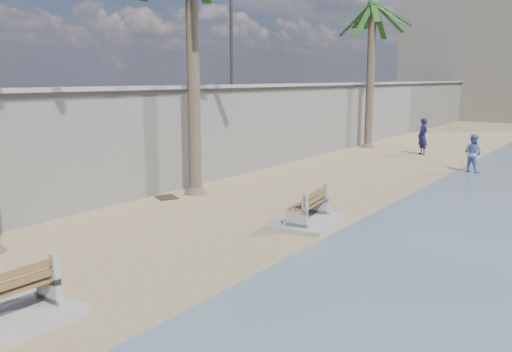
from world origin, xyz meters
The scene contains 10 objects.
ground_plane centered at (0.00, 0.00, 0.00)m, with size 140.00×140.00×0.00m, color #937B5A.
seawall centered at (-5.20, 20.00, 1.75)m, with size 0.45×70.00×3.50m, color gray.
wall_cap centered at (-5.20, 20.00, 3.55)m, with size 0.80×70.00×0.12m, color gray.
bench_near centered at (-0.02, -0.71, 0.40)m, with size 1.55×2.22×0.91m.
bench_far centered at (0.98, 7.31, 0.40)m, with size 1.76×2.35×0.90m.
palm_back centered at (-4.19, 23.47, 7.65)m, with size 5.00×5.00×8.67m.
streetlight centered at (-5.10, 12.00, 6.64)m, with size 0.28×0.28×5.12m.
person_a centered at (-0.74, 22.27, 1.07)m, with size 0.77×0.52×2.15m, color #16163D.
person_b centered at (2.62, 18.27, 0.88)m, with size 0.85×0.66×1.76m, color #4B619C.
debris_c centered at (-4.38, 7.48, 0.01)m, with size 0.76×0.61×0.03m, color #382616.
Camera 1 is at (7.83, -5.08, 3.86)m, focal length 38.00 mm.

